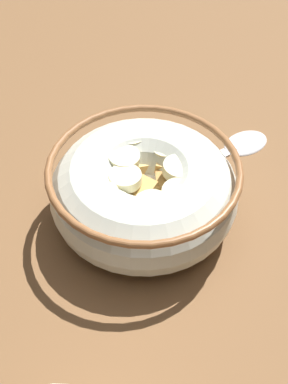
# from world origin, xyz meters

# --- Properties ---
(ground_plane) EXTENTS (1.12, 1.12, 0.02)m
(ground_plane) POSITION_xyz_m (0.00, 0.00, -0.01)
(ground_plane) COLOR brown
(cereal_bowl) EXTENTS (0.15, 0.15, 0.06)m
(cereal_bowl) POSITION_xyz_m (0.00, -0.00, 0.03)
(cereal_bowl) COLOR beige
(cereal_bowl) RESTS_ON ground_plane
(spoon) EXTENTS (0.13, 0.11, 0.01)m
(spoon) POSITION_xyz_m (-0.11, 0.05, 0.00)
(spoon) COLOR silver
(spoon) RESTS_ON ground_plane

